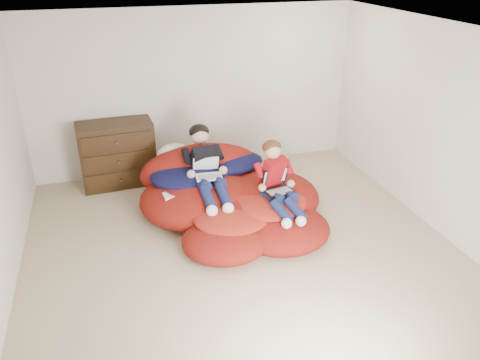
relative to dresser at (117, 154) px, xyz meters
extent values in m
cube|color=tan|center=(1.26, -2.21, -0.61)|extent=(5.10, 5.10, 0.25)
cube|color=beige|center=(1.26, 0.30, 0.77)|extent=(5.10, 0.02, 2.50)
cube|color=beige|center=(1.26, -4.72, 0.77)|extent=(5.10, 0.02, 2.50)
cube|color=beige|center=(3.77, -2.21, 0.77)|extent=(0.02, 5.10, 2.50)
cube|color=silver|center=(1.26, -2.21, 2.03)|extent=(5.10, 5.10, 0.02)
cube|color=#321F0E|center=(0.00, 0.01, 0.00)|extent=(1.10, 0.60, 0.97)
cube|color=#321F0E|center=(0.00, -0.27, -0.29)|extent=(0.97, 0.08, 0.23)
cylinder|color=#4C3F26|center=(0.00, -0.29, -0.29)|extent=(0.03, 0.06, 0.03)
cube|color=#321F0E|center=(0.00, -0.27, 0.00)|extent=(0.97, 0.08, 0.23)
cylinder|color=#4C3F26|center=(0.00, -0.29, 0.00)|extent=(0.03, 0.06, 0.03)
cube|color=#321F0E|center=(0.00, -0.27, 0.29)|extent=(0.97, 0.08, 0.23)
cylinder|color=#4C3F26|center=(0.00, -0.29, 0.29)|extent=(0.03, 0.06, 0.03)
ellipsoid|color=maroon|center=(1.00, -1.21, -0.26)|extent=(1.66, 1.49, 0.60)
ellipsoid|color=maroon|center=(1.83, -1.39, -0.28)|extent=(1.50, 1.46, 0.54)
ellipsoid|color=maroon|center=(1.41, -1.78, -0.30)|extent=(1.37, 1.09, 0.44)
ellipsoid|color=maroon|center=(1.08, -2.17, -0.34)|extent=(1.06, 0.97, 0.35)
ellipsoid|color=maroon|center=(1.81, -2.12, -0.35)|extent=(1.19, 1.08, 0.39)
ellipsoid|color=maroon|center=(1.11, -0.75, -0.08)|extent=(1.74, 0.77, 0.77)
ellipsoid|color=#10113B|center=(0.90, -1.00, 0.00)|extent=(1.08, 0.88, 0.27)
ellipsoid|color=#10113B|center=(1.48, -0.85, 0.04)|extent=(1.01, 0.70, 0.24)
ellipsoid|color=red|center=(1.74, -1.76, -0.14)|extent=(1.00, 1.00, 0.18)
ellipsoid|color=red|center=(1.22, -1.94, -0.18)|extent=(0.95, 0.86, 0.17)
ellipsoid|color=beige|center=(0.76, -0.57, 0.14)|extent=(0.48, 0.31, 0.31)
cube|color=black|center=(1.08, -1.02, 0.19)|extent=(0.38, 0.49, 0.50)
sphere|color=tan|center=(1.08, -0.86, 0.49)|extent=(0.24, 0.24, 0.24)
ellipsoid|color=black|center=(1.08, -0.83, 0.53)|extent=(0.27, 0.25, 0.21)
cylinder|color=#151C41|center=(0.98, -1.37, 0.03)|extent=(0.19, 0.41, 0.22)
cylinder|color=#151C41|center=(0.98, -1.72, -0.01)|extent=(0.16, 0.39, 0.25)
sphere|color=white|center=(0.98, -1.92, -0.07)|extent=(0.14, 0.14, 0.14)
cylinder|color=#151C41|center=(1.18, -1.37, 0.03)|extent=(0.19, 0.41, 0.22)
cylinder|color=#151C41|center=(1.18, -1.72, -0.01)|extent=(0.16, 0.39, 0.25)
sphere|color=white|center=(1.18, -1.92, -0.07)|extent=(0.14, 0.14, 0.14)
cube|color=#A90E15|center=(1.86, -1.65, 0.16)|extent=(0.38, 0.36, 0.48)
sphere|color=tan|center=(1.86, -1.59, 0.47)|extent=(0.22, 0.22, 0.22)
ellipsoid|color=#492913|center=(1.86, -1.56, 0.51)|extent=(0.24, 0.23, 0.18)
cylinder|color=#151C41|center=(1.77, -1.87, -0.03)|extent=(0.25, 0.38, 0.20)
cylinder|color=#151C41|center=(1.77, -2.18, -0.07)|extent=(0.22, 0.36, 0.23)
sphere|color=white|center=(1.77, -2.36, -0.13)|extent=(0.13, 0.13, 0.13)
cylinder|color=#151C41|center=(1.94, -1.87, -0.03)|extent=(0.25, 0.38, 0.20)
cylinder|color=#151C41|center=(1.94, -2.18, -0.07)|extent=(0.22, 0.36, 0.23)
sphere|color=white|center=(1.94, -2.36, -0.13)|extent=(0.13, 0.13, 0.13)
cube|color=white|center=(1.08, -1.36, 0.10)|extent=(0.35, 0.26, 0.01)
cube|color=gray|center=(1.08, -1.37, 0.11)|extent=(0.29, 0.15, 0.00)
cube|color=white|center=(1.08, -1.19, 0.22)|extent=(0.34, 0.14, 0.22)
cube|color=#417EDF|center=(1.08, -1.20, 0.22)|extent=(0.30, 0.11, 0.17)
cube|color=black|center=(1.86, -1.86, 0.03)|extent=(0.39, 0.31, 0.01)
cube|color=gray|center=(1.86, -1.87, 0.04)|extent=(0.32, 0.19, 0.00)
cube|color=black|center=(1.86, -1.70, 0.16)|extent=(0.36, 0.13, 0.24)
cube|color=teal|center=(1.86, -1.71, 0.16)|extent=(0.32, 0.10, 0.20)
cube|color=white|center=(0.56, -1.43, -0.06)|extent=(0.19, 0.19, 0.06)
camera|label=1|loc=(-0.08, -6.64, 2.74)|focal=35.00mm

